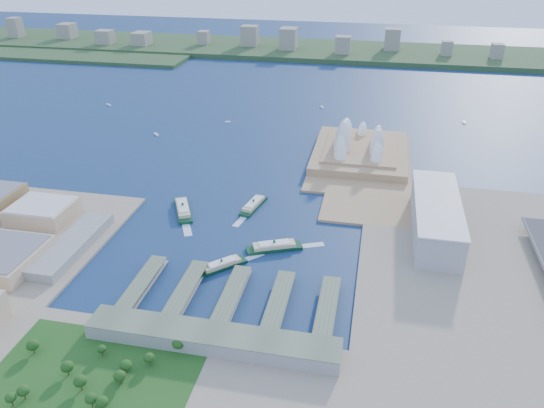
% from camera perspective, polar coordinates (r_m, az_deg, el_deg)
% --- Properties ---
extents(ground, '(3000.00, 3000.00, 0.00)m').
position_cam_1_polar(ground, '(538.00, -3.61, -5.32)').
color(ground, '#0F1E47').
rests_on(ground, ground).
extents(east_land, '(240.00, 500.00, 3.00)m').
position_cam_1_polar(east_land, '(495.42, 23.13, -10.91)').
color(east_land, gray).
rests_on(east_land, ground).
extents(peninsula, '(135.00, 220.00, 3.00)m').
position_cam_1_polar(peninsula, '(752.96, 9.53, 4.51)').
color(peninsula, '#A28259').
rests_on(peninsula, ground).
extents(far_shore, '(2200.00, 260.00, 12.00)m').
position_cam_1_polar(far_shore, '(1448.51, 6.81, 16.01)').
color(far_shore, '#2D4926').
rests_on(far_shore, ground).
extents(opera_house, '(134.00, 180.00, 58.00)m').
position_cam_1_polar(opera_house, '(760.56, 9.60, 7.22)').
color(opera_house, white).
rests_on(opera_house, peninsula).
extents(toaster_building, '(45.00, 155.00, 35.00)m').
position_cam_1_polar(toaster_building, '(585.92, 17.22, -1.35)').
color(toaster_building, '#98989E').
rests_on(toaster_building, east_land).
extents(ferry_wharves, '(184.00, 90.00, 9.30)m').
position_cam_1_polar(ferry_wharves, '(473.18, -4.34, -9.86)').
color(ferry_wharves, '#57624A').
rests_on(ferry_wharves, ground).
extents(terminal_building, '(200.00, 28.00, 12.00)m').
position_cam_1_polar(terminal_building, '(426.21, -6.46, -14.19)').
color(terminal_building, gray).
rests_on(terminal_building, south_land).
extents(park, '(150.00, 110.00, 16.00)m').
position_cam_1_polar(park, '(415.51, -19.25, -16.87)').
color(park, '#194714').
rests_on(park, south_land).
extents(far_skyline, '(1900.00, 140.00, 55.00)m').
position_cam_1_polar(far_skyline, '(1422.67, 6.80, 17.18)').
color(far_skyline, gray).
rests_on(far_skyline, far_shore).
extents(ferry_a, '(40.34, 61.25, 11.46)m').
position_cam_1_polar(ferry_a, '(618.73, -9.58, -0.37)').
color(ferry_a, '#0D371D').
rests_on(ferry_a, ground).
extents(ferry_b, '(23.66, 55.08, 10.11)m').
position_cam_1_polar(ferry_b, '(620.97, -2.01, 0.07)').
color(ferry_b, '#0D371D').
rests_on(ferry_b, ground).
extents(ferry_c, '(45.06, 44.57, 9.55)m').
position_cam_1_polar(ferry_c, '(515.34, -5.44, -6.40)').
color(ferry_c, '#0D371D').
rests_on(ferry_c, ground).
extents(ferry_d, '(58.07, 35.99, 10.78)m').
position_cam_1_polar(ferry_d, '(540.37, 0.24, -4.42)').
color(ferry_d, '#0D371D').
rests_on(ferry_d, ground).
extents(boat_a, '(12.28, 12.56, 2.71)m').
position_cam_1_polar(boat_a, '(866.56, -12.33, 7.35)').
color(boat_a, white).
rests_on(boat_a, ground).
extents(boat_b, '(9.54, 6.95, 2.45)m').
position_cam_1_polar(boat_b, '(907.66, -4.79, 8.81)').
color(boat_b, white).
rests_on(boat_b, ground).
extents(boat_c, '(4.17, 13.70, 3.07)m').
position_cam_1_polar(boat_c, '(958.14, 19.96, 8.28)').
color(boat_c, white).
rests_on(boat_c, ground).
extents(boat_d, '(13.64, 10.41, 2.41)m').
position_cam_1_polar(boat_d, '(1042.71, -17.18, 10.18)').
color(boat_d, white).
rests_on(boat_d, ground).
extents(boat_e, '(8.31, 12.66, 2.98)m').
position_cam_1_polar(boat_e, '(987.50, 5.40, 10.36)').
color(boat_e, white).
rests_on(boat_e, ground).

